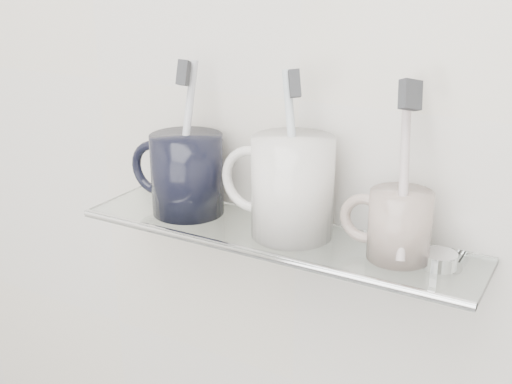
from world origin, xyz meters
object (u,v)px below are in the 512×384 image
Objects in this scene: shelf_glass at (274,235)px; mug_center at (292,187)px; mug_left at (187,174)px; mug_right at (400,225)px.

mug_center is at bearing 13.06° from shelf_glass.
mug_left reaches higher than mug_right.
mug_left reaches higher than shelf_glass.
mug_left is (-0.13, 0.00, 0.06)m from shelf_glass.
mug_center reaches higher than mug_right.
shelf_glass is at bearing -166.86° from mug_right.
mug_left is at bearing -171.48° from mug_center.
mug_center is (0.02, 0.00, 0.06)m from shelf_glass.
shelf_glass is 6.50× the size of mug_right.
mug_center is 1.56× the size of mug_right.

